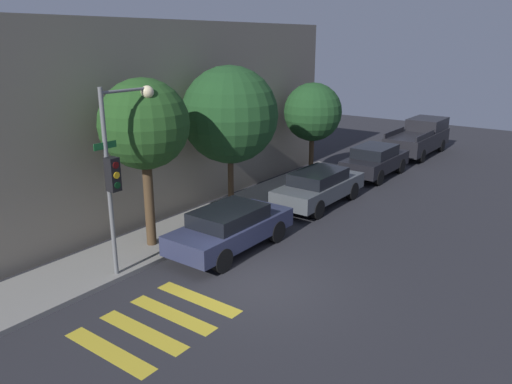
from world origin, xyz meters
TOP-DOWN VIEW (x-y plane):
  - ground_plane at (0.00, 0.00)m, footprint 60.00×60.00m
  - sidewalk at (0.00, 4.37)m, footprint 26.00×2.35m
  - building_row at (0.00, 8.95)m, footprint 26.00×6.00m
  - crosswalk at (-2.92, 0.80)m, footprint 3.26×2.60m
  - traffic_light_pole at (-1.63, 3.37)m, footprint 2.07×0.56m
  - sedan_near_corner at (1.40, 2.10)m, footprint 4.46×1.81m
  - sedan_middle at (6.98, 2.10)m, footprint 4.68×1.75m
  - sedan_far_end at (12.41, 2.10)m, footprint 4.32×1.81m
  - pickup_truck at (18.61, 2.10)m, footprint 5.54×2.01m
  - tree_near_corner at (0.03, 4.25)m, footprint 2.73×2.73m
  - tree_midblock at (4.05, 4.25)m, footprint 3.52×3.52m
  - tree_far_end at (9.98, 4.25)m, footprint 2.64×2.64m

SIDE VIEW (x-z plane):
  - ground_plane at x=0.00m, z-range 0.00..0.00m
  - crosswalk at x=-2.92m, z-range 0.00..0.00m
  - sidewalk at x=0.00m, z-range 0.00..0.14m
  - sedan_near_corner at x=1.40m, z-range 0.06..1.48m
  - sedan_middle at x=6.98m, z-range 0.06..1.51m
  - sedan_far_end at x=12.41m, z-range 0.05..1.57m
  - pickup_truck at x=18.61m, z-range 0.02..1.94m
  - tree_far_end at x=9.98m, z-range 0.94..5.49m
  - traffic_light_pole at x=-1.63m, z-range 0.80..6.08m
  - building_row at x=0.00m, z-range 0.00..7.08m
  - tree_midblock at x=4.05m, z-range 1.01..6.57m
  - tree_near_corner at x=0.03m, z-range 1.29..6.66m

